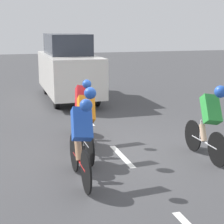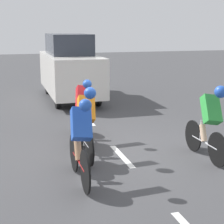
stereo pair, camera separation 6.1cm
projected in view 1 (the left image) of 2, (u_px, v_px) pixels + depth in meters
name	position (u px, v px, depth m)	size (l,w,h in m)	color
ground_plane	(116.00, 150.00, 8.07)	(60.00, 60.00, 0.00)	#424244
lane_stripe_mid	(122.00, 156.00, 7.72)	(0.12, 1.40, 0.01)	white
lane_stripe_far	(87.00, 120.00, 10.70)	(0.12, 1.40, 0.01)	white
cyclist_orange	(86.00, 121.00, 7.43)	(0.39, 1.72, 1.50)	black
cyclist_green	(210.00, 120.00, 7.37)	(0.41, 1.63, 1.53)	black
cyclist_blue	(81.00, 139.00, 6.25)	(0.38, 1.70, 1.51)	black
cyclist_red	(82.00, 109.00, 8.62)	(0.41, 1.62, 1.47)	black
support_car	(68.00, 68.00, 13.50)	(1.70, 4.49, 2.35)	black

